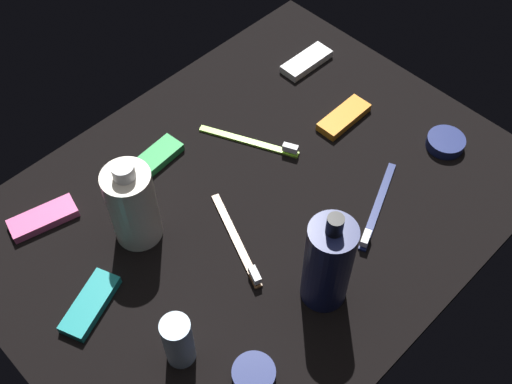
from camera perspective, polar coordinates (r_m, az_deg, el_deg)
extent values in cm
cube|color=black|center=(101.24, 0.00, -1.21)|extent=(84.00, 64.00, 1.20)
cylinder|color=#181E4A|center=(85.92, 6.51, -6.48)|extent=(6.62, 6.62, 16.16)
cylinder|color=black|center=(77.91, 7.15, -2.98)|extent=(2.20, 2.20, 2.80)
cylinder|color=silver|center=(93.61, -11.08, -1.23)|extent=(7.19, 7.19, 14.02)
cylinder|color=silver|center=(87.25, -11.90, 1.85)|extent=(3.20, 3.20, 2.20)
cylinder|color=silver|center=(84.75, -7.05, -13.21)|extent=(4.01, 4.01, 9.34)
cube|color=#8CD133|center=(108.41, -0.68, 4.67)|extent=(8.69, 16.82, 0.90)
cube|color=white|center=(106.07, 3.12, 3.98)|extent=(2.10, 2.82, 1.20)
cube|color=navy|center=(101.91, 10.97, -1.12)|extent=(17.02, 8.18, 0.90)
cube|color=white|center=(96.73, 9.89, -4.12)|extent=(2.82, 2.03, 1.20)
cube|color=brown|center=(96.54, -1.84, -4.22)|extent=(7.79, 17.16, 0.90)
cube|color=white|center=(92.07, -0.10, -7.50)|extent=(1.99, 2.82, 1.20)
cube|color=#E55999|center=(103.64, -18.68, -2.26)|extent=(11.06, 6.38, 1.50)
cube|color=teal|center=(93.72, -14.75, -9.79)|extent=(11.14, 7.59, 1.50)
cube|color=orange|center=(112.73, 7.94, 6.71)|extent=(10.45, 4.14, 1.50)
cube|color=white|center=(122.40, 4.59, 11.67)|extent=(10.48, 4.20, 1.50)
cube|color=green|center=(106.67, -9.20, 2.92)|extent=(10.72, 4.93, 1.50)
cylinder|color=navy|center=(86.50, -0.21, -16.15)|extent=(5.87, 5.87, 1.83)
cylinder|color=navy|center=(112.26, 16.76, 4.33)|extent=(6.47, 6.47, 1.85)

